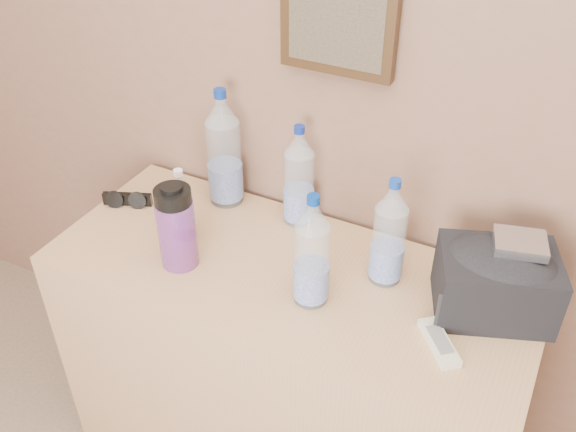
# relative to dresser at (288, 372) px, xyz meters

# --- Properties ---
(picture_frame) EXTENTS (0.30, 0.03, 0.25)m
(picture_frame) POSITION_rel_dresser_xyz_m (0.00, 0.27, 0.99)
(picture_frame) COLOR #382311
(picture_frame) RESTS_ON room_shell
(dresser) EXTENTS (1.31, 0.54, 0.82)m
(dresser) POSITION_rel_dresser_xyz_m (0.00, 0.00, 0.00)
(dresser) COLOR tan
(dresser) RESTS_ON ground
(pet_large_a) EXTENTS (0.10, 0.10, 0.37)m
(pet_large_a) POSITION_rel_dresser_xyz_m (-0.32, 0.21, 0.57)
(pet_large_a) COLOR white
(pet_large_a) RESTS_ON dresser
(pet_large_b) EXTENTS (0.08, 0.08, 0.31)m
(pet_large_b) POSITION_rel_dresser_xyz_m (-0.08, 0.22, 0.55)
(pet_large_b) COLOR silver
(pet_large_b) RESTS_ON dresser
(pet_large_c) EXTENTS (0.08, 0.08, 0.31)m
(pet_large_c) POSITION_rel_dresser_xyz_m (0.24, 0.09, 0.54)
(pet_large_c) COLOR white
(pet_large_c) RESTS_ON dresser
(pet_large_d) EXTENTS (0.09, 0.09, 0.31)m
(pet_large_d) POSITION_rel_dresser_xyz_m (0.10, -0.07, 0.55)
(pet_large_d) COLOR silver
(pet_large_d) RESTS_ON dresser
(pet_small) EXTENTS (0.06, 0.06, 0.22)m
(pet_small) POSITION_rel_dresser_xyz_m (-0.33, 0.01, 0.50)
(pet_small) COLOR white
(pet_small) RESTS_ON dresser
(nalgene_bottle) EXTENTS (0.10, 0.10, 0.25)m
(nalgene_bottle) POSITION_rel_dresser_xyz_m (-0.27, -0.10, 0.53)
(nalgene_bottle) COLOR purple
(nalgene_bottle) RESTS_ON dresser
(sunglasses) EXTENTS (0.16, 0.11, 0.04)m
(sunglasses) POSITION_rel_dresser_xyz_m (-0.57, 0.05, 0.43)
(sunglasses) COLOR black
(sunglasses) RESTS_ON dresser
(ac_remote) EXTENTS (0.13, 0.14, 0.02)m
(ac_remote) POSITION_rel_dresser_xyz_m (0.43, -0.07, 0.42)
(ac_remote) COLOR white
(ac_remote) RESTS_ON dresser
(toiletry_bag) EXTENTS (0.33, 0.28, 0.19)m
(toiletry_bag) POSITION_rel_dresser_xyz_m (0.51, 0.10, 0.50)
(toiletry_bag) COLOR black
(toiletry_bag) RESTS_ON dresser
(foil_packet) EXTENTS (0.14, 0.13, 0.02)m
(foil_packet) POSITION_rel_dresser_xyz_m (0.54, 0.13, 0.61)
(foil_packet) COLOR silver
(foil_packet) RESTS_ON toiletry_bag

